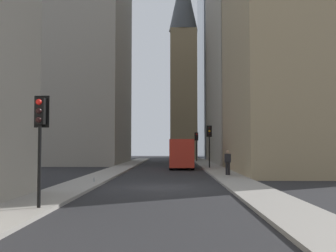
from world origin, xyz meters
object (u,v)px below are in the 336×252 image
(delivery_truck, at_px, (181,154))
(traffic_light_far_junction, at_px, (197,140))
(pedestrian, at_px, (228,161))
(traffic_light_foreground, at_px, (40,125))
(hatchback_grey, at_px, (180,159))
(traffic_light_midblock, at_px, (209,137))
(discarded_bottle, at_px, (94,180))

(delivery_truck, height_order, traffic_light_far_junction, traffic_light_far_junction)
(delivery_truck, distance_m, pedestrian, 10.59)
(traffic_light_foreground, distance_m, pedestrian, 17.50)
(traffic_light_far_junction, xyz_separation_m, pedestrian, (-25.16, -0.80, -1.92))
(hatchback_grey, relative_size, traffic_light_midblock, 1.06)
(traffic_light_midblock, xyz_separation_m, traffic_light_far_junction, (15.59, 0.35, -0.10))
(pedestrian, relative_size, discarded_bottle, 6.56)
(traffic_light_midblock, height_order, discarded_bottle, traffic_light_midblock)
(traffic_light_foreground, height_order, traffic_light_midblock, traffic_light_midblock)
(traffic_light_far_junction, distance_m, pedestrian, 25.24)
(traffic_light_foreground, distance_m, traffic_light_far_junction, 41.11)
(discarded_bottle, bearing_deg, hatchback_grey, -12.53)
(traffic_light_foreground, relative_size, discarded_bottle, 14.09)
(delivery_truck, height_order, hatchback_grey, delivery_truck)
(traffic_light_midblock, distance_m, pedestrian, 9.78)
(delivery_truck, xyz_separation_m, hatchback_grey, (8.26, 0.00, -0.80))
(delivery_truck, xyz_separation_m, discarded_bottle, (-15.74, 5.33, -1.21))
(traffic_light_foreground, height_order, traffic_light_far_junction, traffic_light_far_junction)
(traffic_light_foreground, height_order, pedestrian, traffic_light_foreground)
(delivery_truck, distance_m, traffic_light_far_junction, 15.32)
(discarded_bottle, bearing_deg, delivery_truck, -18.72)
(delivery_truck, bearing_deg, traffic_light_far_junction, -8.90)
(hatchback_grey, height_order, discarded_bottle, hatchback_grey)
(pedestrian, distance_m, discarded_bottle, 10.23)
(discarded_bottle, bearing_deg, traffic_light_far_junction, -14.03)
(delivery_truck, xyz_separation_m, traffic_light_foreground, (-25.34, 5.25, 1.47))
(hatchback_grey, relative_size, traffic_light_far_junction, 1.10)
(traffic_light_far_junction, distance_m, discarded_bottle, 31.86)
(traffic_light_foreground, distance_m, discarded_bottle, 9.97)
(hatchback_grey, xyz_separation_m, pedestrian, (-18.36, -3.16, 0.45))
(traffic_light_midblock, height_order, traffic_light_far_junction, traffic_light_midblock)
(delivery_truck, xyz_separation_m, pedestrian, (-10.10, -3.16, -0.35))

